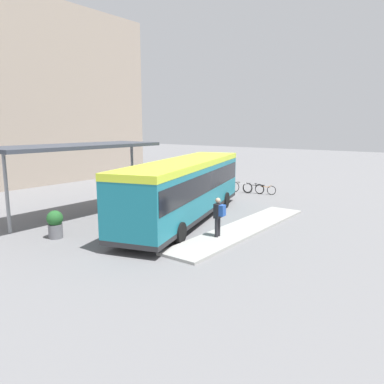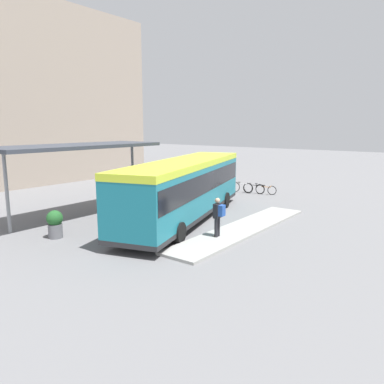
% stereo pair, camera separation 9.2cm
% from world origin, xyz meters
% --- Properties ---
extents(ground_plane, '(120.00, 120.00, 0.00)m').
position_xyz_m(ground_plane, '(0.00, 0.00, 0.00)').
color(ground_plane, slate).
extents(curb_island, '(10.04, 1.80, 0.12)m').
position_xyz_m(curb_island, '(0.18, -3.30, 0.06)').
color(curb_island, '#9E9E99').
rests_on(curb_island, ground_plane).
extents(city_bus, '(12.11, 5.88, 3.09)m').
position_xyz_m(city_bus, '(0.01, 0.00, 1.81)').
color(city_bus, '#197284').
rests_on(city_bus, ground_plane).
extents(pedestrian_waiting, '(0.43, 0.46, 1.69)m').
position_xyz_m(pedestrian_waiting, '(-1.73, -3.17, 1.09)').
color(pedestrian_waiting, '#232328').
rests_on(pedestrian_waiting, curb_island).
extents(bicycle_orange, '(0.48, 1.52, 0.66)m').
position_xyz_m(bicycle_orange, '(9.25, -0.01, 0.33)').
color(bicycle_orange, black).
rests_on(bicycle_orange, ground_plane).
extents(bicycle_black, '(0.48, 1.71, 0.74)m').
position_xyz_m(bicycle_black, '(9.09, 0.86, 0.37)').
color(bicycle_black, black).
rests_on(bicycle_black, ground_plane).
extents(bicycle_white, '(0.48, 1.81, 0.78)m').
position_xyz_m(bicycle_white, '(8.80, 1.72, 0.39)').
color(bicycle_white, black).
rests_on(bicycle_white, ground_plane).
extents(station_shelter, '(9.09, 3.28, 3.85)m').
position_xyz_m(station_shelter, '(-2.77, 4.93, 3.70)').
color(station_shelter, '#383D47').
rests_on(station_shelter, ground_plane).
extents(potted_planter_near_shelter, '(0.78, 0.78, 1.18)m').
position_xyz_m(potted_planter_near_shelter, '(0.93, 2.33, 0.61)').
color(potted_planter_near_shelter, slate).
rests_on(potted_planter_near_shelter, ground_plane).
extents(potted_planter_far_side, '(0.69, 0.69, 1.22)m').
position_xyz_m(potted_planter_far_side, '(-5.82, 2.57, 0.65)').
color(potted_planter_far_side, slate).
rests_on(potted_planter_far_side, ground_plane).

